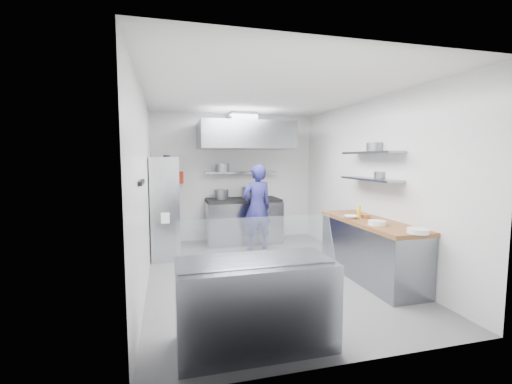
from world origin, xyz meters
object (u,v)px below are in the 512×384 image
object	(u,v)px
chef	(257,208)
wire_rack	(165,207)
gas_range	(243,222)
display_case	(255,304)

from	to	relation	value
chef	wire_rack	xyz separation A→B (m)	(-1.75, 0.02, 0.07)
wire_rack	chef	bearing A→B (deg)	-0.53
wire_rack	gas_range	bearing A→B (deg)	22.99
gas_range	chef	size ratio (longest dim) A/B	0.94
chef	display_case	size ratio (longest dim) A/B	1.14
wire_rack	display_case	xyz separation A→B (m)	(0.84, -3.41, -0.50)
chef	display_case	bearing A→B (deg)	66.05
display_case	wire_rack	bearing A→B (deg)	103.84
gas_range	display_case	xyz separation A→B (m)	(-0.79, -4.10, -0.03)
display_case	chef	bearing A→B (deg)	74.90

